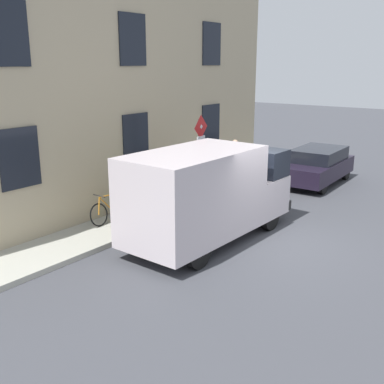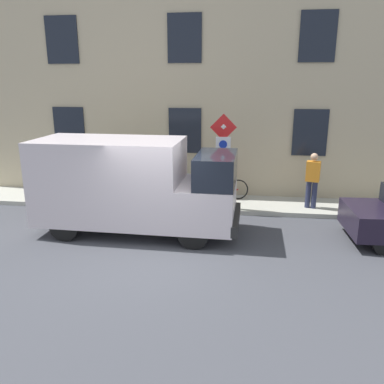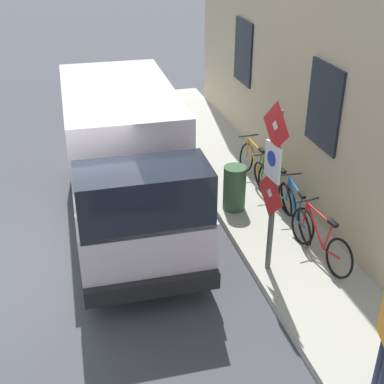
{
  "view_description": "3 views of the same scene",
  "coord_description": "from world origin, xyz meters",
  "px_view_note": "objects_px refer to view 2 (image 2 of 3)",
  "views": [
    {
      "loc": [
        -5.5,
        10.53,
        4.59
      ],
      "look_at": [
        2.47,
        0.01,
        0.94
      ],
      "focal_mm": 43.78,
      "sensor_mm": 36.0,
      "label": 1
    },
    {
      "loc": [
        -8.45,
        -1.97,
        3.95
      ],
      "look_at": [
        2.04,
        -0.59,
        0.95
      ],
      "focal_mm": 36.69,
      "sensor_mm": 36.0,
      "label": 2
    },
    {
      "loc": [
        0.16,
        -7.87,
        5.39
      ],
      "look_at": [
        2.04,
        -0.9,
        1.49
      ],
      "focal_mm": 49.19,
      "sensor_mm": 36.0,
      "label": 3
    }
  ],
  "objects_px": {
    "delivery_van": "(132,184)",
    "bicycle_blue": "(193,187)",
    "bicycle_green": "(164,186)",
    "litter_bin": "(159,191)",
    "bicycle_red": "(222,188)",
    "bicycle_orange": "(136,185)",
    "sign_post_stacked": "(223,153)",
    "pedestrian": "(312,179)"
  },
  "relations": [
    {
      "from": "bicycle_blue",
      "to": "bicycle_red",
      "type": "bearing_deg",
      "value": -173.34
    },
    {
      "from": "bicycle_orange",
      "to": "litter_bin",
      "type": "distance_m",
      "value": 1.31
    },
    {
      "from": "bicycle_orange",
      "to": "litter_bin",
      "type": "xyz_separation_m",
      "value": [
        -0.84,
        -1.0,
        0.08
      ]
    },
    {
      "from": "bicycle_green",
      "to": "litter_bin",
      "type": "relative_size",
      "value": 1.9
    },
    {
      "from": "delivery_van",
      "to": "bicycle_blue",
      "type": "xyz_separation_m",
      "value": [
        2.89,
        -1.24,
        -0.82
      ]
    },
    {
      "from": "bicycle_green",
      "to": "bicycle_orange",
      "type": "distance_m",
      "value": 0.99
    },
    {
      "from": "bicycle_blue",
      "to": "bicycle_green",
      "type": "relative_size",
      "value": 1.0
    },
    {
      "from": "sign_post_stacked",
      "to": "delivery_van",
      "type": "relative_size",
      "value": 0.51
    },
    {
      "from": "bicycle_red",
      "to": "litter_bin",
      "type": "distance_m",
      "value": 2.13
    },
    {
      "from": "delivery_van",
      "to": "bicycle_blue",
      "type": "height_order",
      "value": "delivery_van"
    },
    {
      "from": "bicycle_blue",
      "to": "bicycle_orange",
      "type": "xyz_separation_m",
      "value": [
        -0.0,
        1.97,
        0.0
      ]
    },
    {
      "from": "bicycle_orange",
      "to": "litter_bin",
      "type": "height_order",
      "value": "litter_bin"
    },
    {
      "from": "delivery_van",
      "to": "bicycle_red",
      "type": "height_order",
      "value": "delivery_van"
    },
    {
      "from": "bicycle_blue",
      "to": "litter_bin",
      "type": "bearing_deg",
      "value": 47.48
    },
    {
      "from": "bicycle_green",
      "to": "litter_bin",
      "type": "height_order",
      "value": "litter_bin"
    },
    {
      "from": "bicycle_red",
      "to": "pedestrian",
      "type": "bearing_deg",
      "value": 160.85
    },
    {
      "from": "bicycle_green",
      "to": "bicycle_orange",
      "type": "height_order",
      "value": "same"
    },
    {
      "from": "sign_post_stacked",
      "to": "bicycle_red",
      "type": "xyz_separation_m",
      "value": [
        0.99,
        0.04,
        -1.37
      ]
    },
    {
      "from": "bicycle_green",
      "to": "pedestrian",
      "type": "relative_size",
      "value": 1.0
    },
    {
      "from": "sign_post_stacked",
      "to": "bicycle_blue",
      "type": "bearing_deg",
      "value": 46.28
    },
    {
      "from": "bicycle_red",
      "to": "bicycle_green",
      "type": "height_order",
      "value": "same"
    },
    {
      "from": "bicycle_red",
      "to": "litter_bin",
      "type": "bearing_deg",
      "value": 15.65
    },
    {
      "from": "pedestrian",
      "to": "bicycle_green",
      "type": "bearing_deg",
      "value": -80.25
    },
    {
      "from": "litter_bin",
      "to": "bicycle_green",
      "type": "bearing_deg",
      "value": 0.92
    },
    {
      "from": "sign_post_stacked",
      "to": "bicycle_blue",
      "type": "relative_size",
      "value": 1.61
    },
    {
      "from": "bicycle_red",
      "to": "bicycle_blue",
      "type": "distance_m",
      "value": 0.99
    },
    {
      "from": "bicycle_red",
      "to": "litter_bin",
      "type": "xyz_separation_m",
      "value": [
        -0.84,
        1.96,
        0.08
      ]
    },
    {
      "from": "delivery_van",
      "to": "litter_bin",
      "type": "relative_size",
      "value": 5.97
    },
    {
      "from": "delivery_van",
      "to": "bicycle_orange",
      "type": "distance_m",
      "value": 3.09
    },
    {
      "from": "bicycle_red",
      "to": "bicycle_blue",
      "type": "xyz_separation_m",
      "value": [
        0.0,
        0.99,
        0.0
      ]
    },
    {
      "from": "bicycle_orange",
      "to": "litter_bin",
      "type": "relative_size",
      "value": 1.91
    },
    {
      "from": "sign_post_stacked",
      "to": "bicycle_green",
      "type": "bearing_deg",
      "value": 63.99
    },
    {
      "from": "sign_post_stacked",
      "to": "pedestrian",
      "type": "height_order",
      "value": "sign_post_stacked"
    },
    {
      "from": "bicycle_red",
      "to": "bicycle_orange",
      "type": "height_order",
      "value": "same"
    },
    {
      "from": "bicycle_blue",
      "to": "litter_bin",
      "type": "xyz_separation_m",
      "value": [
        -0.84,
        0.97,
        0.08
      ]
    },
    {
      "from": "sign_post_stacked",
      "to": "bicycle_green",
      "type": "height_order",
      "value": "sign_post_stacked"
    },
    {
      "from": "bicycle_orange",
      "to": "bicycle_blue",
      "type": "bearing_deg",
      "value": 177.8
    },
    {
      "from": "delivery_van",
      "to": "bicycle_blue",
      "type": "relative_size",
      "value": 3.13
    },
    {
      "from": "bicycle_blue",
      "to": "bicycle_green",
      "type": "distance_m",
      "value": 0.99
    },
    {
      "from": "delivery_van",
      "to": "bicycle_red",
      "type": "bearing_deg",
      "value": 53.75
    },
    {
      "from": "bicycle_blue",
      "to": "bicycle_green",
      "type": "bearing_deg",
      "value": 6.85
    },
    {
      "from": "sign_post_stacked",
      "to": "bicycle_orange",
      "type": "height_order",
      "value": "sign_post_stacked"
    }
  ]
}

